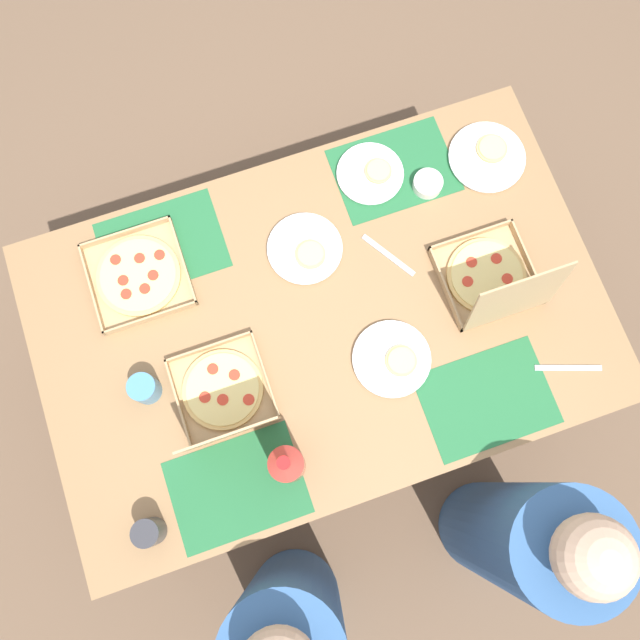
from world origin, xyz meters
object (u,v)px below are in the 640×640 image
Objects in this scene: diner_left_seat at (522,537)px; diner_right_seat at (289,623)px; pizza_box_edge_far at (139,276)px; soda_bottle at (287,465)px; plate_near_left at (487,157)px; plate_far_left at (392,359)px; plate_far_right at (305,249)px; pizza_box_center at (225,399)px; plate_middle at (371,174)px; cup_dark at (145,389)px; pizza_box_corner_right at (493,281)px; cup_clear_left at (149,532)px; condiment_bowl at (428,184)px.

diner_left_seat is 0.73m from diner_right_seat.
soda_bottle reaches higher than pizza_box_edge_far.
plate_near_left is 0.70m from plate_far_left.
plate_far_left is (-0.61, 0.47, -0.00)m from pizza_box_edge_far.
soda_bottle is (0.24, 0.58, 0.12)m from plate_far_right.
pizza_box_center is 1.44× the size of plate_middle.
cup_dark is (1.17, 0.35, 0.03)m from plate_near_left.
cup_dark is (0.55, 0.25, 0.03)m from plate_far_right.
cup_dark is at bearing 16.56° from plate_near_left.
pizza_box_corner_right reaches higher than plate_far_right.
diner_left_seat is at bearing 79.50° from pizza_box_corner_right.
pizza_box_corner_right is 1.16m from cup_clear_left.
condiment_bowl is (-0.77, -0.42, -0.03)m from pizza_box_center.
pizza_box_center is 0.45m from pizza_box_edge_far.
plate_far_left is 0.20× the size of diner_right_seat.
diner_left_seat is (0.28, 1.09, -0.23)m from plate_near_left.
soda_bottle is 0.28× the size of diner_left_seat.
pizza_box_center is at bearing 44.62° from plate_far_right.
soda_bottle reaches higher than plate_middle.
soda_bottle is at bearing -110.12° from diner_right_seat.
cup_clear_left is (0.09, 0.37, 0.01)m from cup_dark.
pizza_box_center reaches higher than plate_far_left.
pizza_box_corner_right is 0.26× the size of diner_right_seat.
cup_clear_left reaches higher than condiment_bowl.
pizza_box_edge_far is 1.26× the size of plate_far_right.
cup_dark is 0.85× the size of cup_clear_left.
cup_clear_left is (1.11, 0.34, 0.01)m from pizza_box_corner_right.
pizza_box_center is at bearing -93.86° from diner_right_seat.
cup_clear_left is at bearing -20.96° from diner_left_seat.
diner_right_seat is at bearing 39.56° from pizza_box_corner_right.
soda_bottle is at bearing 55.46° from plate_middle.
cup_clear_left is (0.77, 0.23, 0.04)m from plate_far_left.
pizza_box_center is at bearing -43.04° from diner_left_seat.
cup_clear_left is (0.64, 0.62, 0.04)m from plate_far_right.
pizza_box_center is at bearing 28.79° from condiment_bowl.
plate_far_right is (-0.49, 0.08, -0.00)m from pizza_box_edge_far.
diner_right_seat is (0.73, 0.00, -0.02)m from diner_left_seat.
cup_clear_left is 0.09× the size of diner_right_seat.
diner_left_seat is (-0.34, 0.99, -0.23)m from plate_far_right.
pizza_box_corner_right is 0.41m from plate_near_left.
plate_middle is 2.29× the size of condiment_bowl.
condiment_bowl is (-0.29, -0.46, 0.01)m from plate_far_left.
pizza_box_edge_far is 3.15× the size of condiment_bowl.
diner_left_seat is (-0.98, 0.38, -0.27)m from cup_clear_left.
soda_bottle reaches higher than pizza_box_center.
pizza_box_corner_right is 3.36× the size of condiment_bowl.
cup_clear_left is 1.08m from diner_left_seat.
soda_bottle is at bearing 26.47° from plate_far_left.
pizza_box_edge_far is 0.34m from cup_dark.
condiment_bowl is at bearing 179.40° from pizza_box_edge_far.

